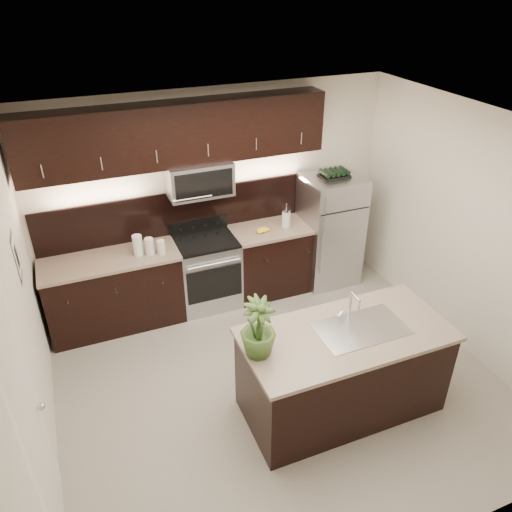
# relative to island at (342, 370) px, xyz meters

# --- Properties ---
(ground) EXTENTS (4.50, 4.50, 0.00)m
(ground) POSITION_rel_island_xyz_m (-0.44, 0.52, -0.47)
(ground) COLOR gray
(ground) RESTS_ON ground
(room_walls) EXTENTS (4.52, 4.02, 2.71)m
(room_walls) POSITION_rel_island_xyz_m (-0.55, 0.49, 1.22)
(room_walls) COLOR beige
(room_walls) RESTS_ON ground
(counter_run) EXTENTS (3.51, 0.65, 0.94)m
(counter_run) POSITION_rel_island_xyz_m (-0.89, 2.21, -0.00)
(counter_run) COLOR black
(counter_run) RESTS_ON ground
(upper_fixtures) EXTENTS (3.49, 0.40, 1.66)m
(upper_fixtures) POSITION_rel_island_xyz_m (-0.86, 2.36, 1.67)
(upper_fixtures) COLOR black
(upper_fixtures) RESTS_ON counter_run
(island) EXTENTS (1.96, 0.96, 0.94)m
(island) POSITION_rel_island_xyz_m (0.00, 0.00, 0.00)
(island) COLOR black
(island) RESTS_ON ground
(sink_faucet) EXTENTS (0.84, 0.50, 0.28)m
(sink_faucet) POSITION_rel_island_xyz_m (0.15, 0.01, 0.48)
(sink_faucet) COLOR silver
(sink_faucet) RESTS_ON island
(refrigerator) EXTENTS (0.74, 0.67, 1.53)m
(refrigerator) POSITION_rel_island_xyz_m (1.04, 2.15, 0.29)
(refrigerator) COLOR #B2B2B7
(refrigerator) RESTS_ON ground
(wine_rack) EXTENTS (0.38, 0.23, 0.09)m
(wine_rack) POSITION_rel_island_xyz_m (1.04, 2.15, 1.10)
(wine_rack) COLOR black
(wine_rack) RESTS_ON refrigerator
(plant) EXTENTS (0.41, 0.41, 0.55)m
(plant) POSITION_rel_island_xyz_m (-0.87, 0.05, 0.75)
(plant) COLOR #364F1F
(plant) RESTS_ON island
(canisters) EXTENTS (0.35, 0.19, 0.25)m
(canisters) POSITION_rel_island_xyz_m (-1.42, 2.13, 0.58)
(canisters) COLOR silver
(canisters) RESTS_ON counter_run
(french_press) EXTENTS (0.11, 0.11, 0.32)m
(french_press) POSITION_rel_island_xyz_m (0.39, 2.16, 0.59)
(french_press) COLOR silver
(french_press) RESTS_ON counter_run
(bananas) EXTENTS (0.21, 0.18, 0.06)m
(bananas) POSITION_rel_island_xyz_m (-0.00, 2.13, 0.50)
(bananas) COLOR yellow
(bananas) RESTS_ON counter_run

